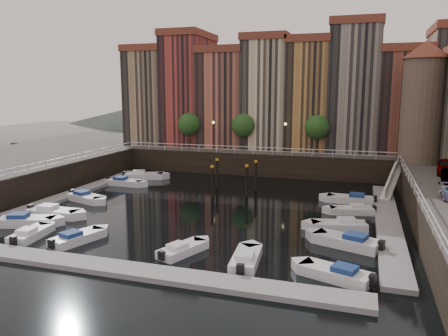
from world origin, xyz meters
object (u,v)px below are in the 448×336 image
(mooring_pilings, at_px, (233,178))
(boat_left_2, at_px, (85,198))
(car_a, at_px, (447,168))
(corner_tower, at_px, (423,101))
(boat_left_0, at_px, (25,221))
(boat_left_1, at_px, (53,213))
(gangway, at_px, (393,178))

(mooring_pilings, xyz_separation_m, boat_left_2, (-13.53, -8.32, -1.28))
(mooring_pilings, height_order, car_a, car_a)
(corner_tower, xyz_separation_m, car_a, (1.89, -7.02, -6.42))
(boat_left_0, distance_m, boat_left_1, 2.92)
(mooring_pilings, distance_m, boat_left_2, 15.94)
(gangway, height_order, boat_left_2, gangway)
(corner_tower, height_order, gangway, corner_tower)
(corner_tower, xyz_separation_m, boat_left_0, (-33.15, -25.50, -9.81))
(corner_tower, bearing_deg, gangway, -122.80)
(boat_left_2, height_order, car_a, car_a)
(mooring_pilings, height_order, boat_left_0, mooring_pilings)
(gangway, height_order, car_a, car_a)
(mooring_pilings, bearing_deg, boat_left_1, -132.18)
(gangway, xyz_separation_m, boat_left_1, (-29.73, -18.12, -1.52))
(corner_tower, relative_size, gangway, 1.66)
(mooring_pilings, bearing_deg, boat_left_2, -148.43)
(mooring_pilings, relative_size, boat_left_0, 0.99)
(boat_left_2, bearing_deg, boat_left_1, -64.74)
(gangway, height_order, mooring_pilings, gangway)
(gangway, bearing_deg, mooring_pilings, -166.76)
(gangway, relative_size, mooring_pilings, 1.65)
(gangway, distance_m, boat_left_0, 36.86)
(corner_tower, distance_m, boat_left_2, 38.61)
(gangway, height_order, boat_left_0, gangway)
(boat_left_2, bearing_deg, boat_left_0, -70.45)
(mooring_pilings, height_order, boat_left_1, mooring_pilings)
(corner_tower, xyz_separation_m, mooring_pilings, (-19.82, -8.48, -8.54))
(boat_left_0, height_order, boat_left_1, boat_left_1)
(corner_tower, relative_size, boat_left_1, 2.69)
(boat_left_0, bearing_deg, gangway, 15.45)
(gangway, xyz_separation_m, mooring_pilings, (-16.92, -3.98, -0.27))
(gangway, bearing_deg, corner_tower, 57.20)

